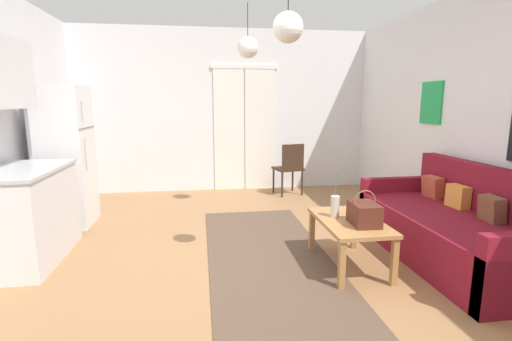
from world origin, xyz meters
The scene contains 12 objects.
ground_plane centered at (0.00, 0.00, -0.05)m, with size 5.51×7.30×0.10m, color #996D44.
wall_back centered at (0.01, 3.40, 1.35)m, with size 5.11×0.13×2.71m.
area_rug centered at (0.21, 0.25, 0.01)m, with size 1.18×3.28×0.01m, color brown.
couch centered at (2.01, 0.05, 0.29)m, with size 0.93×2.03×0.91m.
coffee_table centered at (0.91, 0.05, 0.39)m, with size 0.54×0.91×0.45m.
bamboo_vase centered at (0.80, 0.16, 0.55)m, with size 0.08×0.08×0.42m.
handbag centered at (0.98, -0.09, 0.55)m, with size 0.23×0.32×0.31m.
refrigerator centered at (-2.07, 1.75, 0.85)m, with size 0.58×0.64×1.70m.
kitchen_counter centered at (-2.13, 0.64, 0.79)m, with size 0.65×1.16×2.10m.
accent_chair centered at (1.01, 2.79, 0.48)m, with size 0.50×0.48×0.85m.
pendant_lamp_near centered at (0.27, -0.11, 2.08)m, with size 0.24×0.24×0.75m.
pendant_lamp_far centered at (0.19, 1.76, 2.19)m, with size 0.27×0.27×0.66m.
Camera 1 is at (-0.43, -3.07, 1.52)m, focal length 26.21 mm.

